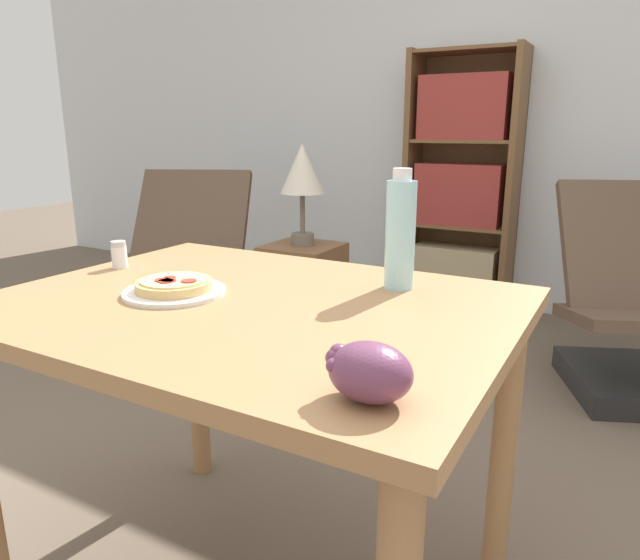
{
  "coord_description": "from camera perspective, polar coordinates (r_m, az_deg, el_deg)",
  "views": [
    {
      "loc": [
        0.75,
        -1.02,
        1.11
      ],
      "look_at": [
        0.22,
        -0.07,
        0.82
      ],
      "focal_mm": 32.0,
      "sensor_mm": 36.0,
      "label": 1
    }
  ],
  "objects": [
    {
      "name": "side_table",
      "position": [
        2.86,
        -1.69,
        -1.97
      ],
      "size": [
        0.34,
        0.34,
        0.56
      ],
      "color": "brown",
      "rests_on": "ground_plane"
    },
    {
      "name": "lounge_chair_near",
      "position": [
        3.2,
        -13.45,
        -0.37
      ],
      "size": [
        0.85,
        0.95,
        0.88
      ],
      "rotation": [
        0.0,
        0.0,
        0.42
      ],
      "color": "black",
      "rests_on": "ground_plane"
    },
    {
      "name": "bookshelf",
      "position": [
        3.62,
        13.83,
        8.66
      ],
      "size": [
        0.66,
        0.29,
        1.56
      ],
      "color": "brown",
      "rests_on": "ground_plane"
    },
    {
      "name": "dining_table",
      "position": [
        1.25,
        -6.81,
        -6.96
      ],
      "size": [
        1.08,
        0.82,
        0.76
      ],
      "color": "#A37549",
      "rests_on": "ground_plane"
    },
    {
      "name": "table_lamp",
      "position": [
        2.74,
        -1.8,
        10.57
      ],
      "size": [
        0.21,
        0.21,
        0.48
      ],
      "color": "#665B51",
      "rests_on": "side_table"
    },
    {
      "name": "grape_bunch",
      "position": [
        0.76,
        4.84,
        -9.11
      ],
      "size": [
        0.12,
        0.09,
        0.08
      ],
      "color": "#6B3856",
      "rests_on": "dining_table"
    },
    {
      "name": "pizza_on_plate",
      "position": [
        1.27,
        -14.37,
        -0.76
      ],
      "size": [
        0.22,
        0.22,
        0.04
      ],
      "color": "white",
      "rests_on": "dining_table"
    },
    {
      "name": "salt_shaker",
      "position": [
        1.56,
        -19.44,
        2.4
      ],
      "size": [
        0.04,
        0.04,
        0.07
      ],
      "color": "white",
      "rests_on": "dining_table"
    },
    {
      "name": "drink_bottle",
      "position": [
        1.27,
        8.03,
        4.67
      ],
      "size": [
        0.07,
        0.07,
        0.27
      ],
      "color": "#A3DBEA",
      "rests_on": "dining_table"
    },
    {
      "name": "wall_back",
      "position": [
        3.72,
        18.46,
        17.13
      ],
      "size": [
        8.0,
        0.05,
        2.6
      ],
      "color": "silver",
      "rests_on": "ground_plane"
    }
  ]
}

